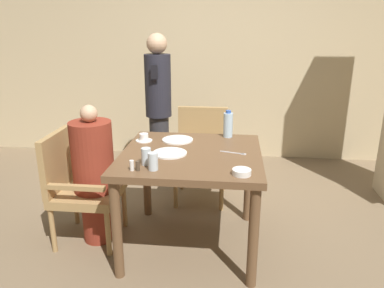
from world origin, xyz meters
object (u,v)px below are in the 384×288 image
Objects in this scene: bowl_small at (242,172)px; plate_main_right at (178,140)px; chair_far_side at (201,151)px; plate_main_left at (170,153)px; standing_host at (159,106)px; glass_tall_mid at (153,161)px; chair_left_side at (78,183)px; diner_in_left_chair at (94,174)px; glass_tall_near at (146,156)px; teacup_with_saucer at (144,138)px; water_bottle at (228,125)px.

plate_main_right is at bearing 127.17° from bowl_small.
chair_far_side is 3.56× the size of plate_main_left.
plate_main_right is (0.34, -0.94, -0.08)m from standing_host.
chair_left_side is at bearing 152.18° from glass_tall_mid.
diner_in_left_chair is 0.62m from glass_tall_near.
water_bottle is at bearing 15.96° from teacup_with_saucer.
chair_left_side is 1.34m from standing_host.
diner_in_left_chair is at bearing -157.08° from water_bottle.
chair_left_side is 0.86m from plate_main_right.
bowl_small is at bearing -52.83° from plate_main_right.
standing_host is 1.61m from glass_tall_mid.
plate_main_left is at bearing -130.87° from water_bottle.
teacup_with_saucer is at bearing 141.07° from bowl_small.
chair_far_side reaches higher than plate_main_right.
chair_far_side is at bearing 76.85° from plate_main_right.
glass_tall_mid is (-0.06, -0.32, 0.05)m from plate_main_left.
teacup_with_saucer is at bearing 132.22° from plate_main_left.
plate_main_left is (-0.15, -0.95, 0.30)m from chair_far_side.
chair_far_side is 1.38m from bowl_small.
bowl_small is at bearing -62.14° from standing_host.
plate_main_left is 1.87× the size of teacup_with_saucer.
chair_far_side is at bearing 44.87° from chair_left_side.
chair_far_side is 0.69m from standing_host.
plate_main_left is 2.09× the size of bowl_small.
water_bottle is 0.89m from glass_tall_near.
chair_left_side is 0.63m from teacup_with_saucer.
chair_far_side and glass_tall_mid have the same top height.
plate_main_left is 1.11× the size of water_bottle.
plate_main_left and plate_main_right have the same top height.
chair_left_side is at bearing -180.00° from diner_in_left_chair.
diner_in_left_chair reaches higher than teacup_with_saucer.
diner_in_left_chair is at bearing 161.01° from bowl_small.
chair_left_side is 0.56× the size of standing_host.
plate_main_left is (0.33, -1.27, -0.08)m from standing_host.
plate_main_right is 1.11× the size of water_bottle.
teacup_with_saucer is at bearing -85.87° from standing_host.
water_bottle is at bearing 22.92° from diner_in_left_chair.
chair_left_side and glass_tall_mid have the same top height.
teacup_with_saucer is 0.71m from water_bottle.
chair_left_side is at bearing 156.15° from glass_tall_near.
standing_host is 0.98m from teacup_with_saucer.
chair_left_side is at bearing -153.88° from teacup_with_saucer.
water_bottle reaches higher than bowl_small.
glass_tall_near is (0.63, -0.28, 0.35)m from chair_left_side.
glass_tall_near reaches higher than plate_main_right.
plate_main_left is (0.61, -0.05, 0.21)m from diner_in_left_chair.
plate_main_left is 0.33m from glass_tall_mid.
diner_in_left_chair is 1.18m from chair_far_side.
diner_in_left_chair is at bearing -102.93° from standing_host.
plate_main_right is at bearing -159.61° from water_bottle.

